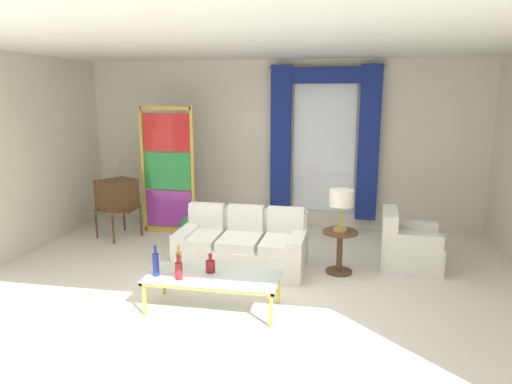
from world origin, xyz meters
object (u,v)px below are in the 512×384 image
bottle_amber_squat (156,263)px  round_side_table (340,248)px  couch_white_long (243,247)px  stained_glass_divider (168,174)px  armchair_white (407,247)px  vintage_tv (117,195)px  bottle_blue_decanter (179,261)px  coffee_table (213,278)px  table_lamp_brass (342,200)px  bottle_crystal_tall (179,269)px  peacock_figurine (190,229)px  bottle_ruby_flask (210,265)px

bottle_amber_squat → round_side_table: 2.53m
couch_white_long → stained_glass_divider: (-1.63, 1.40, 0.75)m
armchair_white → vintage_tv: bearing=173.6°
bottle_blue_decanter → coffee_table: bearing=-3.8°
table_lamp_brass → bottle_crystal_tall: bearing=-137.9°
coffee_table → peacock_figurine: peacock_figurine is taller
couch_white_long → bottle_amber_squat: 1.64m
bottle_blue_decanter → armchair_white: 3.28m
couch_white_long → coffee_table: (-0.06, -1.34, 0.07)m
coffee_table → vintage_tv: vintage_tv is taller
bottle_ruby_flask → round_side_table: 1.95m
coffee_table → stained_glass_divider: bearing=119.8°
couch_white_long → peacock_figurine: size_ratio=2.97×
coffee_table → table_lamp_brass: table_lamp_brass is taller
peacock_figurine → round_side_table: (2.45, -0.93, 0.14)m
stained_glass_divider → armchair_white: bearing=-13.2°
bottle_amber_squat → table_lamp_brass: 2.57m
bottle_blue_decanter → peacock_figurine: size_ratio=0.56×
bottle_crystal_tall → bottle_amber_squat: 0.29m
coffee_table → vintage_tv: (-2.33, 2.34, 0.35)m
bottle_ruby_flask → stained_glass_divider: stained_glass_divider is taller
bottle_crystal_tall → table_lamp_brass: 2.39m
stained_glass_divider → vintage_tv: bearing=-152.6°
bottle_blue_decanter → bottle_amber_squat: bearing=-144.9°
bottle_crystal_tall → vintage_tv: size_ratio=0.22×
couch_white_long → table_lamp_brass: 1.52m
vintage_tv → peacock_figurine: (1.28, -0.02, -0.51)m
round_side_table → table_lamp_brass: 0.67m
bottle_crystal_tall → peacock_figurine: (-0.72, 2.49, -0.31)m
bottle_ruby_flask → table_lamp_brass: table_lamp_brass is taller
coffee_table → round_side_table: (1.39, 1.39, -0.02)m
bottle_crystal_tall → vintage_tv: 3.21m
bottle_ruby_flask → armchair_white: 2.95m
vintage_tv → table_lamp_brass: size_ratio=2.36×
coffee_table → bottle_crystal_tall: bottle_crystal_tall is taller
coffee_table → bottle_blue_decanter: (-0.41, 0.03, 0.17)m
bottle_blue_decanter → stained_glass_divider: 2.99m
armchair_white → table_lamp_brass: table_lamp_brass is taller
couch_white_long → bottle_ruby_flask: couch_white_long is taller
coffee_table → stained_glass_divider: stained_glass_divider is taller
bottle_ruby_flask → peacock_figurine: (-1.00, 2.23, -0.27)m
bottle_blue_decanter → bottle_crystal_tall: bottle_blue_decanter is taller
couch_white_long → bottle_blue_decanter: 1.41m
stained_glass_divider → coffee_table: bearing=-60.2°
bottle_blue_decanter → round_side_table: size_ratio=0.56×
vintage_tv → table_lamp_brass: (3.73, -0.95, 0.30)m
coffee_table → bottle_ruby_flask: bottle_ruby_flask is taller
coffee_table → bottle_amber_squat: (-0.62, -0.12, 0.18)m
vintage_tv → bottle_crystal_tall: bearing=-51.5°
armchair_white → stained_glass_divider: (-3.90, 0.92, 0.77)m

